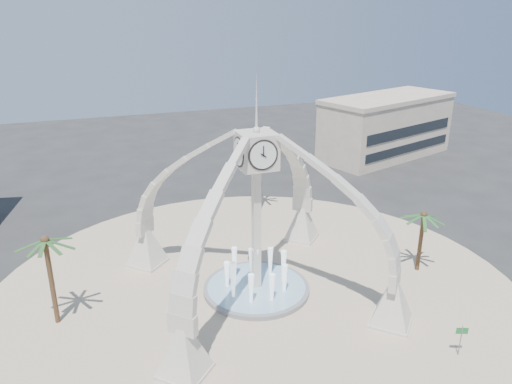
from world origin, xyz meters
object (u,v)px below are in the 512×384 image
object	(u,v)px
street_sign	(461,334)
clock_tower	(256,212)
fountain	(256,288)
palm_north	(260,158)
palm_west	(45,242)
palm_east	(424,215)

from	to	relation	value
street_sign	clock_tower	bearing A→B (deg)	150.42
clock_tower	fountain	bearing A→B (deg)	90.00
fountain	palm_north	xyz separation A→B (m)	(6.12, 15.36, 5.30)
clock_tower	palm_north	bearing A→B (deg)	68.29
clock_tower	palm_west	distance (m)	14.13
palm_north	clock_tower	bearing A→B (deg)	-111.71
clock_tower	street_sign	distance (m)	15.33
fountain	clock_tower	bearing A→B (deg)	-90.00
palm_east	clock_tower	bearing A→B (deg)	173.42
palm_east	street_sign	distance (m)	11.17
palm_east	street_sign	xyz separation A→B (m)	(-4.34, -9.75, -3.32)
palm_north	palm_east	bearing A→B (deg)	-66.59
clock_tower	palm_east	xyz separation A→B (m)	(13.44, -1.55, -1.62)
palm_east	fountain	bearing A→B (deg)	173.42
street_sign	palm_north	bearing A→B (deg)	117.95
clock_tower	palm_east	distance (m)	13.63
clock_tower	palm_east	world-z (taller)	clock_tower
palm_west	palm_north	size ratio (longest dim) A/B	1.09
fountain	palm_east	xyz separation A→B (m)	(13.44, -1.55, 4.58)
fountain	street_sign	bearing A→B (deg)	-51.13
palm_west	street_sign	size ratio (longest dim) A/B	3.19
palm_east	street_sign	world-z (taller)	palm_east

